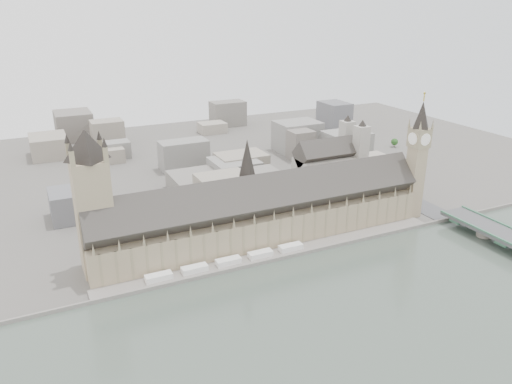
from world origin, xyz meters
name	(u,v)px	position (x,y,z in m)	size (l,w,h in m)	color
ground	(274,251)	(0.00, 0.00, 0.00)	(900.00, 900.00, 0.00)	#595651
embankment_wall	(284,258)	(0.00, -15.00, 1.50)	(600.00, 1.50, 3.00)	gray
river_terrace	(279,254)	(0.00, -7.50, 1.00)	(270.00, 15.00, 2.00)	gray
terrace_tents	(228,261)	(-40.00, -7.00, 4.00)	(118.00, 7.00, 4.00)	white
palace_of_westminster	(263,214)	(0.00, 19.70, 22.71)	(265.00, 40.73, 55.44)	gray
elizabeth_tower	(418,152)	(138.00, 8.00, 58.09)	(17.00, 17.00, 107.50)	gray
victoria_tower	(92,196)	(-122.00, 26.00, 55.20)	(30.00, 30.00, 100.00)	gray
central_tower	(247,169)	(-10.00, 26.00, 57.92)	(13.00, 13.00, 48.00)	#83735A
westminster_abbey	(330,165)	(110.92, 95.00, 25.08)	(68.00, 36.00, 64.00)	#9F9A8F
city_skyline_inland	(176,147)	(0.00, 245.00, 19.00)	(720.00, 360.00, 38.00)	gray
park_trees	(231,215)	(-10.00, 60.00, 7.50)	(110.00, 30.00, 15.00)	#254E1C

